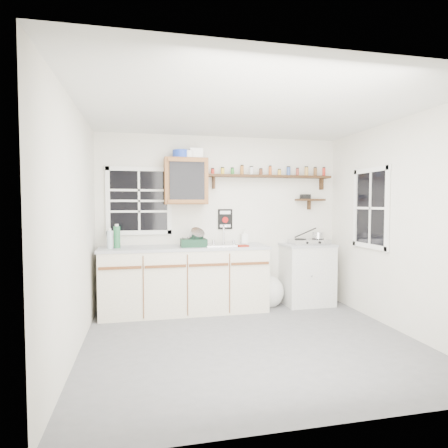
% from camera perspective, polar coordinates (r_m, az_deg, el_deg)
% --- Properties ---
extents(room, '(3.64, 3.24, 2.54)m').
position_cam_1_polar(room, '(4.03, 4.33, -0.56)').
color(room, '#58585B').
rests_on(room, ground).
extents(main_cabinet, '(2.31, 0.63, 0.92)m').
position_cam_1_polar(main_cabinet, '(5.28, -5.96, -8.35)').
color(main_cabinet, beige).
rests_on(main_cabinet, floor).
extents(right_cabinet, '(0.73, 0.57, 0.91)m').
position_cam_1_polar(right_cabinet, '(5.80, 12.51, -7.44)').
color(right_cabinet, '#B7B7B0').
rests_on(right_cabinet, floor).
extents(sink, '(0.52, 0.44, 0.29)m').
position_cam_1_polar(sink, '(5.30, -0.21, -3.15)').
color(sink, silver).
rests_on(sink, main_cabinet).
extents(upper_cabinet, '(0.60, 0.32, 0.65)m').
position_cam_1_polar(upper_cabinet, '(5.34, -5.83, 6.48)').
color(upper_cabinet, brown).
rests_on(upper_cabinet, wall_back).
extents(upper_cabinet_clutter, '(0.42, 0.24, 0.14)m').
position_cam_1_polar(upper_cabinet_clutter, '(5.38, -5.66, 10.57)').
color(upper_cabinet_clutter, '#1A37A9').
rests_on(upper_cabinet_clutter, upper_cabinet).
extents(spice_shelf, '(1.91, 0.18, 0.35)m').
position_cam_1_polar(spice_shelf, '(5.70, 7.17, 7.34)').
color(spice_shelf, black).
rests_on(spice_shelf, wall_back).
extents(secondary_shelf, '(0.45, 0.16, 0.24)m').
position_cam_1_polar(secondary_shelf, '(5.93, 12.77, 3.67)').
color(secondary_shelf, black).
rests_on(secondary_shelf, wall_back).
extents(warning_sign, '(0.22, 0.02, 0.30)m').
position_cam_1_polar(warning_sign, '(5.57, 0.18, 0.75)').
color(warning_sign, black).
rests_on(warning_sign, wall_back).
extents(window_back, '(0.93, 0.03, 0.98)m').
position_cam_1_polar(window_back, '(5.44, -12.82, 3.46)').
color(window_back, black).
rests_on(window_back, wall_back).
extents(window_right, '(0.03, 0.78, 1.08)m').
position_cam_1_polar(window_right, '(5.29, 21.45, 2.26)').
color(window_right, black).
rests_on(window_right, wall_back).
extents(water_bottles, '(0.17, 0.13, 0.32)m').
position_cam_1_polar(water_bottles, '(5.17, -16.38, -2.00)').
color(water_bottles, '#A4B6C0').
rests_on(water_bottles, main_cabinet).
extents(dish_rack, '(0.36, 0.27, 0.27)m').
position_cam_1_polar(dish_rack, '(5.16, -4.52, -2.50)').
color(dish_rack, black).
rests_on(dish_rack, main_cabinet).
extents(soap_bottle, '(0.10, 0.10, 0.21)m').
position_cam_1_polar(soap_bottle, '(5.59, 3.12, -1.88)').
color(soap_bottle, silver).
rests_on(soap_bottle, main_cabinet).
extents(rag, '(0.17, 0.15, 0.02)m').
position_cam_1_polar(rag, '(5.16, 2.83, -3.33)').
color(rag, maroon).
rests_on(rag, main_cabinet).
extents(hotplate, '(0.57, 0.32, 0.08)m').
position_cam_1_polar(hotplate, '(5.72, 12.84, -2.61)').
color(hotplate, silver).
rests_on(hotplate, right_cabinet).
extents(saucepan, '(0.40, 0.24, 0.17)m').
position_cam_1_polar(saucepan, '(5.77, 14.04, -1.72)').
color(saucepan, silver).
rests_on(saucepan, hotplate).
extents(trash_bag, '(0.44, 0.40, 0.50)m').
position_cam_1_polar(trash_bag, '(5.65, 6.77, -10.17)').
color(trash_bag, silver).
rests_on(trash_bag, floor).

